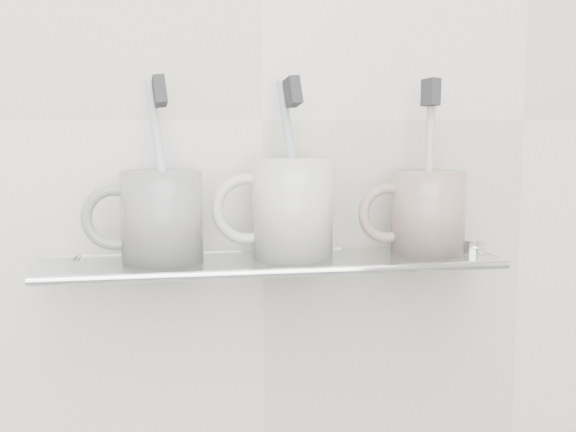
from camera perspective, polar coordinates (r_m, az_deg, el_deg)
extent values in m
plane|color=silver|center=(0.92, -1.81, 6.83)|extent=(2.50, 0.00, 2.50)
cube|color=silver|center=(0.88, -1.19, -3.32)|extent=(0.50, 0.12, 0.01)
cylinder|color=silver|center=(0.82, -0.58, -4.04)|extent=(0.50, 0.01, 0.01)
cylinder|color=silver|center=(0.92, -14.74, -3.78)|extent=(0.02, 0.03, 0.02)
cylinder|color=silver|center=(0.98, 10.65, -3.00)|extent=(0.02, 0.03, 0.02)
cylinder|color=white|center=(0.86, -8.94, -0.04)|extent=(0.11, 0.11, 0.10)
torus|color=white|center=(0.86, -12.23, -0.11)|extent=(0.07, 0.01, 0.07)
cylinder|color=silver|center=(0.86, -9.01, 3.43)|extent=(0.03, 0.06, 0.19)
cube|color=#2C2C30|center=(0.86, -9.12, 8.77)|extent=(0.02, 0.03, 0.04)
cylinder|color=silver|center=(0.88, 0.34, 0.56)|extent=(0.11, 0.11, 0.11)
torus|color=silver|center=(0.87, -2.93, 0.49)|extent=(0.08, 0.01, 0.08)
cylinder|color=#8BA1B0|center=(0.87, 0.34, 3.58)|extent=(0.03, 0.06, 0.19)
cube|color=#2C2C30|center=(0.87, 0.34, 8.84)|extent=(0.02, 0.03, 0.04)
cylinder|color=beige|center=(0.92, 9.93, 0.26)|extent=(0.09, 0.09, 0.09)
torus|color=beige|center=(0.90, 7.10, 0.20)|extent=(0.07, 0.01, 0.07)
cylinder|color=#BCB4B1|center=(0.91, 10.01, 3.64)|extent=(0.02, 0.03, 0.19)
cube|color=#2C2C30|center=(0.91, 10.12, 8.66)|extent=(0.02, 0.03, 0.03)
cylinder|color=silver|center=(0.94, 12.99, -2.05)|extent=(0.03, 0.03, 0.01)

